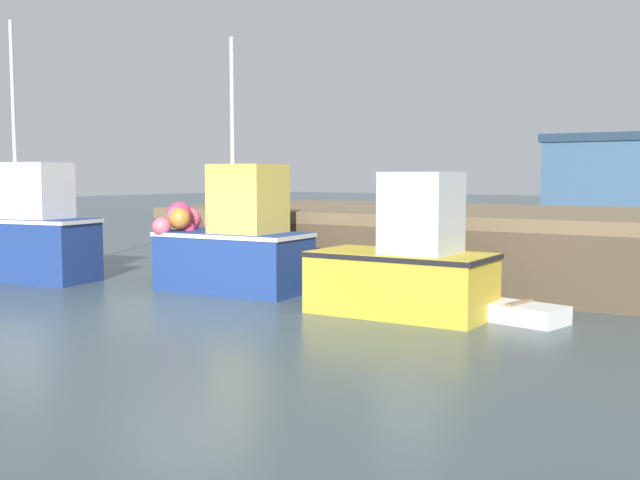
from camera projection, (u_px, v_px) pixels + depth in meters
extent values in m
cube|color=#3D4C51|center=(180.00, 315.00, 13.06)|extent=(120.00, 160.00, 0.10)
cube|color=brown|center=(454.00, 214.00, 17.81)|extent=(12.91, 6.63, 0.25)
cube|color=#4E402E|center=(391.00, 260.00, 15.20)|extent=(12.91, 0.24, 1.32)
cylinder|color=#4E402E|center=(173.00, 244.00, 18.57)|extent=(0.38, 0.38, 1.32)
cylinder|color=#4E402E|center=(394.00, 259.00, 15.30)|extent=(0.38, 0.38, 1.32)
cylinder|color=#4E402E|center=(373.00, 232.00, 22.54)|extent=(0.38, 0.38, 1.32)
cylinder|color=#4E402E|center=(273.00, 251.00, 16.93)|extent=(6.09, 0.19, 1.24)
cube|color=navy|center=(18.00, 249.00, 17.08)|extent=(3.88, 1.87, 1.40)
cube|color=silver|center=(17.00, 220.00, 17.03)|extent=(3.96, 1.90, 0.08)
cube|color=silver|center=(32.00, 190.00, 16.78)|extent=(1.70, 1.27, 1.23)
cylinder|color=#B7B7BC|center=(13.00, 92.00, 16.78)|extent=(0.09, 0.09, 3.12)
cube|color=navy|center=(234.00, 262.00, 15.36)|extent=(3.08, 1.68, 1.21)
cube|color=silver|center=(233.00, 234.00, 15.32)|extent=(3.14, 1.71, 0.08)
cube|color=gold|center=(248.00, 199.00, 15.07)|extent=(1.28, 1.29, 1.36)
cylinder|color=#B7B7BC|center=(232.00, 101.00, 15.09)|extent=(0.09, 0.09, 2.50)
sphere|color=#EA5B70|center=(189.00, 219.00, 16.56)|extent=(0.51, 0.51, 0.51)
sphere|color=#EA5B70|center=(177.00, 217.00, 15.83)|extent=(0.43, 0.43, 0.43)
sphere|color=#EA5B70|center=(211.00, 224.00, 16.30)|extent=(0.37, 0.37, 0.37)
sphere|color=#DB3866|center=(179.00, 214.00, 16.09)|extent=(0.52, 0.52, 0.52)
sphere|color=#EA5B70|center=(162.00, 227.00, 15.35)|extent=(0.38, 0.38, 0.38)
sphere|color=orange|center=(180.00, 219.00, 15.56)|extent=(0.43, 0.43, 0.43)
sphere|color=#DB3866|center=(187.00, 230.00, 15.80)|extent=(0.34, 0.34, 0.34)
cube|color=gold|center=(401.00, 283.00, 12.79)|extent=(3.00, 1.54, 1.06)
cube|color=black|center=(401.00, 255.00, 12.74)|extent=(3.06, 1.57, 0.08)
cube|color=#B2B7BC|center=(422.00, 213.00, 12.49)|extent=(1.11, 1.16, 1.35)
cube|color=silver|center=(519.00, 313.00, 12.17)|extent=(1.58, 1.06, 0.29)
cube|color=#7F6647|center=(519.00, 303.00, 12.15)|extent=(0.25, 0.70, 0.04)
cube|color=#385675|center=(635.00, 178.00, 45.10)|extent=(9.89, 4.67, 4.34)
cube|color=#213446|center=(637.00, 138.00, 44.90)|extent=(10.29, 4.86, 0.50)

